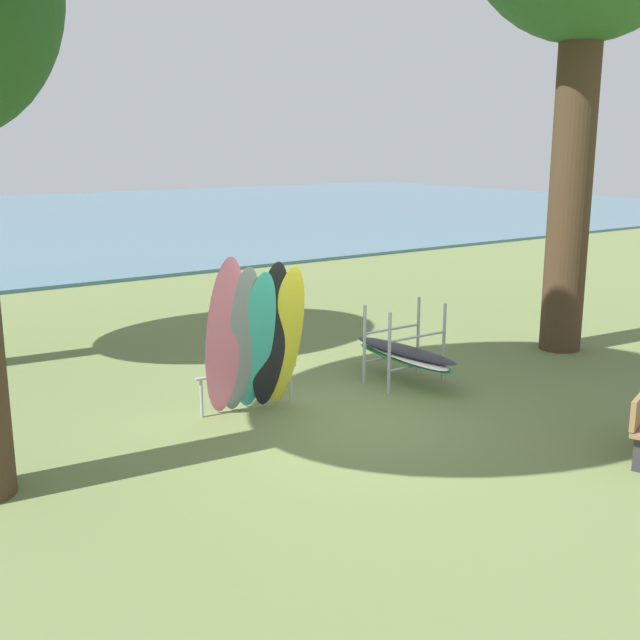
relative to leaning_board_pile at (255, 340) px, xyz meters
name	(u,v)px	position (x,y,z in m)	size (l,w,h in m)	color
ground_plane	(335,419)	(0.78, -0.78, -1.07)	(80.00, 80.00, 0.00)	olive
leaning_board_pile	(255,340)	(0.00, 0.00, 0.00)	(1.55, 0.89, 2.30)	pink
board_storage_rack	(404,353)	(2.65, -0.03, -0.60)	(1.15, 2.13, 1.25)	#9EA0A5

